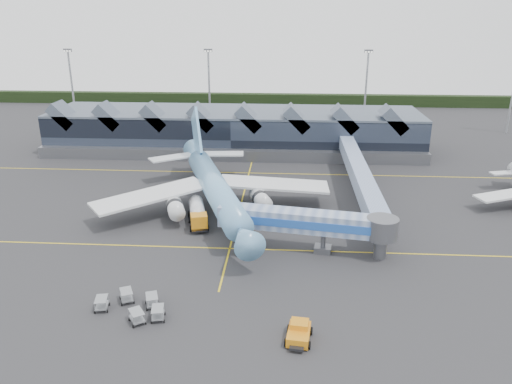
# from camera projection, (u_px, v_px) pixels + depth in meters

# --- Properties ---
(ground) EXTENTS (260.00, 260.00, 0.00)m
(ground) POSITION_uv_depth(u_px,v_px,m) (235.00, 226.00, 80.23)
(ground) COLOR #242426
(ground) RESTS_ON ground
(taxi_stripes) EXTENTS (120.00, 60.00, 0.01)m
(taxi_stripes) POSITION_uv_depth(u_px,v_px,m) (241.00, 204.00, 89.60)
(taxi_stripes) COLOR gold
(taxi_stripes) RESTS_ON ground
(tree_line_far) EXTENTS (260.00, 4.00, 4.00)m
(tree_line_far) POSITION_uv_depth(u_px,v_px,m) (266.00, 99.00, 182.65)
(tree_line_far) COLOR black
(tree_line_far) RESTS_ON ground
(terminal) EXTENTS (90.00, 22.25, 12.52)m
(terminal) POSITION_uv_depth(u_px,v_px,m) (235.00, 130.00, 123.25)
(terminal) COLOR black
(terminal) RESTS_ON ground
(light_masts) EXTENTS (132.40, 42.56, 22.45)m
(light_masts) POSITION_uv_depth(u_px,v_px,m) (337.00, 90.00, 133.52)
(light_masts) COLOR #92959A
(light_masts) RESTS_ON ground
(main_airliner) EXTENTS (39.51, 46.50, 15.39)m
(main_airliner) POSITION_uv_depth(u_px,v_px,m) (214.00, 185.00, 85.30)
(main_airliner) COLOR #68A4D2
(main_airliner) RESTS_ON ground
(jet_bridge) EXTENTS (25.32, 7.61, 6.13)m
(jet_bridge) POSITION_uv_depth(u_px,v_px,m) (317.00, 224.00, 70.45)
(jet_bridge) COLOR #687FAD
(jet_bridge) RESTS_ON ground
(fuel_truck) EXTENTS (4.66, 10.13, 3.38)m
(fuel_truck) POSITION_uv_depth(u_px,v_px,m) (197.00, 212.00, 80.91)
(fuel_truck) COLOR black
(fuel_truck) RESTS_ON ground
(pushback_tug) EXTENTS (3.07, 4.44, 1.86)m
(pushback_tug) POSITION_uv_depth(u_px,v_px,m) (299.00, 333.00, 52.33)
(pushback_tug) COLOR orange
(pushback_tug) RESTS_ON ground
(baggage_carts) EXTENTS (8.68, 6.60, 1.46)m
(baggage_carts) POSITION_uv_depth(u_px,v_px,m) (135.00, 305.00, 57.25)
(baggage_carts) COLOR #93969B
(baggage_carts) RESTS_ON ground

